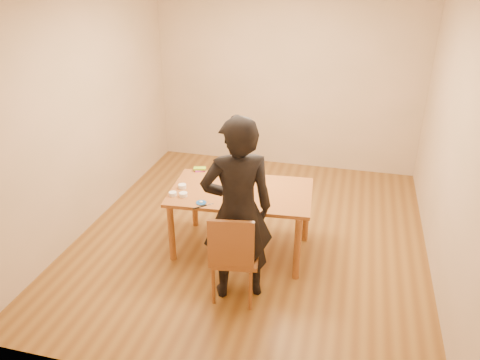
% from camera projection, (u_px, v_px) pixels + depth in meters
% --- Properties ---
extents(room_shell, '(4.00, 4.50, 2.70)m').
position_uv_depth(room_shell, '(260.00, 119.00, 5.31)').
color(room_shell, brown).
rests_on(room_shell, ground).
extents(dining_table, '(1.58, 1.01, 0.04)m').
position_uv_depth(dining_table, '(241.00, 192.00, 5.04)').
color(dining_table, brown).
rests_on(dining_table, floor).
extents(dining_chair, '(0.48, 0.48, 0.04)m').
position_uv_depth(dining_chair, '(236.00, 256.00, 4.45)').
color(dining_chair, brown).
rests_on(dining_chair, floor).
extents(cake_plate, '(0.26, 0.26, 0.02)m').
position_uv_depth(cake_plate, '(241.00, 187.00, 5.08)').
color(cake_plate, '#B10B2B').
rests_on(cake_plate, dining_table).
extents(cake, '(0.20, 0.20, 0.06)m').
position_uv_depth(cake, '(241.00, 184.00, 5.06)').
color(cake, white).
rests_on(cake, cake_plate).
extents(frosting_dome, '(0.19, 0.19, 0.03)m').
position_uv_depth(frosting_dome, '(241.00, 180.00, 5.04)').
color(frosting_dome, white).
rests_on(frosting_dome, cake).
extents(frosting_tub, '(0.09, 0.09, 0.08)m').
position_uv_depth(frosting_tub, '(234.00, 202.00, 4.73)').
color(frosting_tub, white).
rests_on(frosting_tub, dining_table).
extents(frosting_lid, '(0.11, 0.11, 0.01)m').
position_uv_depth(frosting_lid, '(201.00, 203.00, 4.78)').
color(frosting_lid, '#174897').
rests_on(frosting_lid, dining_table).
extents(frosting_dollop, '(0.04, 0.04, 0.02)m').
position_uv_depth(frosting_dollop, '(201.00, 202.00, 4.77)').
color(frosting_dollop, white).
rests_on(frosting_dollop, frosting_lid).
extents(ramekin_green, '(0.09, 0.09, 0.04)m').
position_uv_depth(ramekin_green, '(183.00, 195.00, 4.90)').
color(ramekin_green, white).
rests_on(ramekin_green, dining_table).
extents(ramekin_yellow, '(0.09, 0.09, 0.04)m').
position_uv_depth(ramekin_yellow, '(182.00, 186.00, 5.08)').
color(ramekin_yellow, white).
rests_on(ramekin_yellow, dining_table).
extents(ramekin_multi, '(0.08, 0.08, 0.04)m').
position_uv_depth(ramekin_multi, '(173.00, 194.00, 4.92)').
color(ramekin_multi, white).
rests_on(ramekin_multi, dining_table).
extents(candy_box_pink, '(0.13, 0.11, 0.02)m').
position_uv_depth(candy_box_pink, '(200.00, 170.00, 5.48)').
color(candy_box_pink, '#E435BB').
rests_on(candy_box_pink, dining_table).
extents(candy_box_green, '(0.16, 0.11, 0.02)m').
position_uv_depth(candy_box_green, '(200.00, 168.00, 5.48)').
color(candy_box_green, '#1C9A22').
rests_on(candy_box_green, candy_box_pink).
extents(spatula, '(0.12, 0.12, 0.01)m').
position_uv_depth(spatula, '(200.00, 207.00, 4.70)').
color(spatula, black).
rests_on(spatula, dining_table).
extents(person, '(0.79, 0.68, 1.84)m').
position_uv_depth(person, '(237.00, 211.00, 4.28)').
color(person, black).
rests_on(person, floor).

